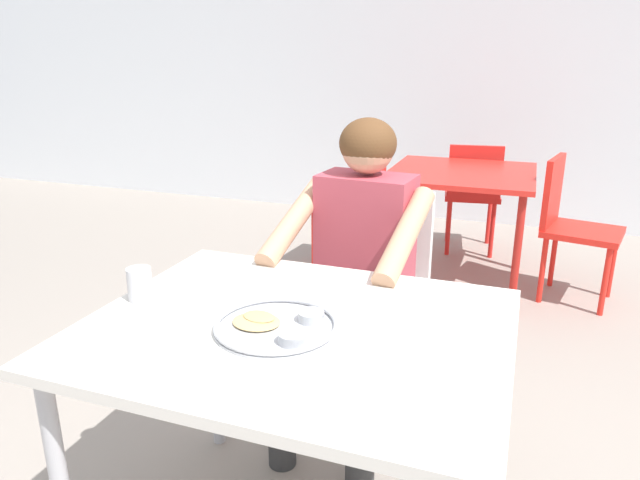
# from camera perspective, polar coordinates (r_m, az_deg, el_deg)

# --- Properties ---
(back_wall) EXTENTS (12.00, 0.12, 3.40)m
(back_wall) POSITION_cam_1_polar(r_m,az_deg,el_deg) (5.18, 15.10, 20.52)
(back_wall) COLOR silver
(back_wall) RESTS_ON ground
(table_foreground) EXTENTS (1.08, 0.87, 0.75)m
(table_foreground) POSITION_cam_1_polar(r_m,az_deg,el_deg) (1.54, -2.36, -10.90)
(table_foreground) COLOR silver
(table_foreground) RESTS_ON ground
(thali_tray) EXTENTS (0.32, 0.32, 0.03)m
(thali_tray) POSITION_cam_1_polar(r_m,az_deg,el_deg) (1.47, -4.25, -8.43)
(thali_tray) COLOR #B7BABF
(thali_tray) RESTS_ON table_foreground
(drinking_cup) EXTENTS (0.07, 0.07, 0.10)m
(drinking_cup) POSITION_cam_1_polar(r_m,az_deg,el_deg) (1.70, -17.47, -4.11)
(drinking_cup) COLOR silver
(drinking_cup) RESTS_ON table_foreground
(chair_foreground) EXTENTS (0.45, 0.44, 0.91)m
(chair_foreground) POSITION_cam_1_polar(r_m,az_deg,el_deg) (2.34, 5.45, -4.48)
(chair_foreground) COLOR silver
(chair_foreground) RESTS_ON ground
(diner_foreground) EXTENTS (0.53, 0.58, 1.21)m
(diner_foreground) POSITION_cam_1_polar(r_m,az_deg,el_deg) (2.07, 3.58, -1.56)
(diner_foreground) COLOR #353535
(diner_foreground) RESTS_ON ground
(table_background_red) EXTENTS (0.87, 0.90, 0.73)m
(table_background_red) POSITION_cam_1_polar(r_m,az_deg,el_deg) (3.69, 13.80, 5.41)
(table_background_red) COLOR red
(table_background_red) RESTS_ON ground
(chair_red_left) EXTENTS (0.46, 0.45, 0.90)m
(chair_red_left) POSITION_cam_1_polar(r_m,az_deg,el_deg) (3.86, 3.78, 4.54)
(chair_red_left) COLOR red
(chair_red_left) RESTS_ON ground
(chair_red_right) EXTENTS (0.49, 0.47, 0.85)m
(chair_red_right) POSITION_cam_1_polar(r_m,az_deg,el_deg) (3.69, 23.55, 1.88)
(chair_red_right) COLOR red
(chair_red_right) RESTS_ON ground
(chair_red_far) EXTENTS (0.44, 0.47, 0.82)m
(chair_red_far) POSITION_cam_1_polar(r_m,az_deg,el_deg) (4.34, 14.93, 4.85)
(chair_red_far) COLOR red
(chair_red_far) RESTS_ON ground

